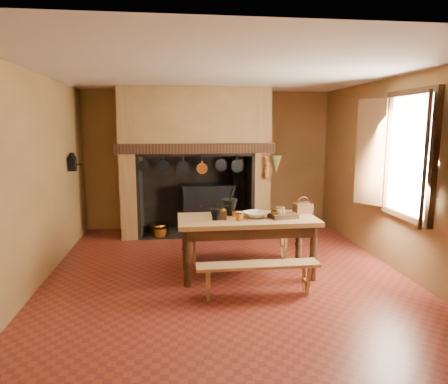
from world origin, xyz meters
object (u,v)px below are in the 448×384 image
work_table (247,227)px  coffee_grinder (221,214)px  mixing_bowl (256,215)px  bench_front (258,272)px  wicker_basket (303,208)px  iron_range (208,206)px

work_table → coffee_grinder: 0.43m
coffee_grinder → mixing_bowl: (0.49, 0.05, -0.03)m
bench_front → wicker_basket: wicker_basket is taller
iron_range → work_table: 2.59m
coffee_grinder → bench_front: bearing=-60.3°
wicker_basket → coffee_grinder: bearing=-176.5°
wicker_basket → work_table: bearing=-175.3°
coffee_grinder → wicker_basket: bearing=13.1°
bench_front → wicker_basket: size_ratio=5.45×
wicker_basket → mixing_bowl: bearing=-173.0°
iron_range → wicker_basket: bearing=-63.1°
iron_range → wicker_basket: (1.20, -2.36, 0.43)m
mixing_bowl → wicker_basket: 0.77m
work_table → bench_front: size_ratio=1.27×
mixing_bowl → wicker_basket: bearing=15.4°
work_table → bench_front: 0.84m
coffee_grinder → wicker_basket: (1.23, 0.26, 0.00)m
bench_front → iron_range: bearing=95.8°
work_table → mixing_bowl: mixing_bowl is taller
mixing_bowl → wicker_basket: size_ratio=1.18×
bench_front → mixing_bowl: size_ratio=4.60×
mixing_bowl → iron_range: bearing=100.0°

